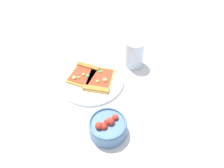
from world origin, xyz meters
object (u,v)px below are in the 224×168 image
salad_bowl (108,127)px  pizza_slice_far (84,73)px  soda_glass (134,54)px  plate (92,80)px  pizza_slice_near (99,80)px

salad_bowl → pizza_slice_far: bearing=-83.2°
pizza_slice_far → soda_glass: soda_glass is taller
pizza_slice_far → salad_bowl: bearing=96.8°
plate → soda_glass: size_ratio=2.16×
pizza_slice_near → plate: bearing=-43.1°
pizza_slice_near → pizza_slice_far: pizza_slice_near is taller
salad_bowl → soda_glass: (-0.19, -0.30, 0.02)m
salad_bowl → soda_glass: 0.35m
plate → soda_glass: (-0.19, -0.06, 0.05)m
plate → pizza_slice_far: 0.04m
plate → pizza_slice_near: pizza_slice_near is taller
pizza_slice_far → salad_bowl: size_ratio=1.22×
plate → soda_glass: bearing=-163.8°
plate → pizza_slice_near: (-0.02, 0.02, 0.01)m
pizza_slice_near → salad_bowl: bearing=85.4°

